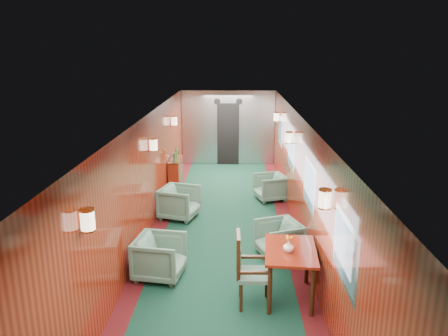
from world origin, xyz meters
name	(u,v)px	position (x,y,z in m)	size (l,w,h in m)	color
room	(222,159)	(0.00, 0.00, 1.63)	(12.00, 12.10, 2.40)	#0E3222
bulkhead	(228,128)	(0.00, 5.91, 1.18)	(2.98, 0.17, 2.39)	#B1B4B9
windows_right	(299,166)	(1.49, 0.25, 1.45)	(0.02, 8.60, 0.80)	#B9BAC0
wall_sconces	(223,145)	(0.00, 0.57, 1.79)	(2.97, 7.97, 0.25)	beige
dining_table	(290,257)	(1.08, -2.10, 0.67)	(0.82, 1.11, 0.80)	maroon
side_chair	(247,267)	(0.43, -2.29, 0.61)	(0.51, 0.54, 1.12)	#1D4436
credenza	(176,174)	(-1.34, 3.10, 0.44)	(0.30, 0.96, 1.13)	maroon
flower_vase	(289,246)	(1.03, -2.17, 0.88)	(0.16, 0.16, 0.17)	silver
armchair_left_near	(160,257)	(-0.98, -1.52, 0.35)	(0.75, 0.77, 0.71)	#1D4436
armchair_left_far	(180,202)	(-0.99, 1.10, 0.36)	(0.77, 0.79, 0.72)	#1D4436
armchair_right_near	(279,239)	(1.04, -0.72, 0.33)	(0.71, 0.73, 0.66)	#1D4436
armchair_right_far	(270,187)	(1.12, 2.37, 0.32)	(0.69, 0.71, 0.65)	#1D4436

